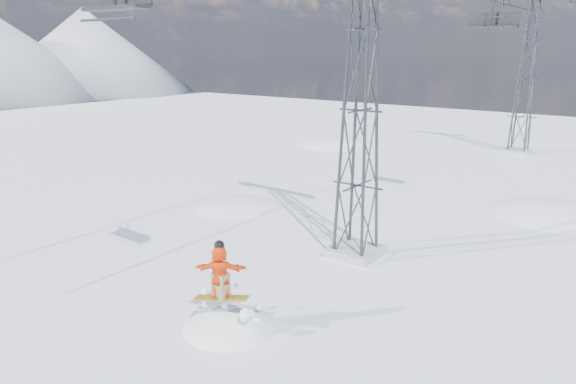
# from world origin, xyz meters

# --- Properties ---
(ground) EXTENTS (120.00, 120.00, 0.00)m
(ground) POSITION_xyz_m (0.00, 0.00, 0.00)
(ground) COLOR white
(ground) RESTS_ON ground
(snow_terrain) EXTENTS (39.00, 37.00, 22.00)m
(snow_terrain) POSITION_xyz_m (-4.77, 21.24, -9.59)
(snow_terrain) COLOR white
(snow_terrain) RESTS_ON ground
(lift_tower_near) EXTENTS (5.20, 1.80, 11.43)m
(lift_tower_near) POSITION_xyz_m (0.80, 8.00, 5.47)
(lift_tower_near) COLOR #999999
(lift_tower_near) RESTS_ON ground
(lift_tower_far) EXTENTS (5.20, 1.80, 11.43)m
(lift_tower_far) POSITION_xyz_m (0.80, 33.00, 5.47)
(lift_tower_far) COLOR #999999
(lift_tower_far) RESTS_ON ground
(snowboarder_jump) EXTENTS (4.40, 4.40, 6.64)m
(snowboarder_jump) POSITION_xyz_m (0.55, 1.23, -1.65)
(snowboarder_jump) COLOR white
(snowboarder_jump) RESTS_ON ground
(lift_chair_mid) EXTENTS (2.14, 0.62, 2.66)m
(lift_chair_mid) POSITION_xyz_m (3.00, 15.14, 8.72)
(lift_chair_mid) COLOR black
(lift_chair_mid) RESTS_ON ground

